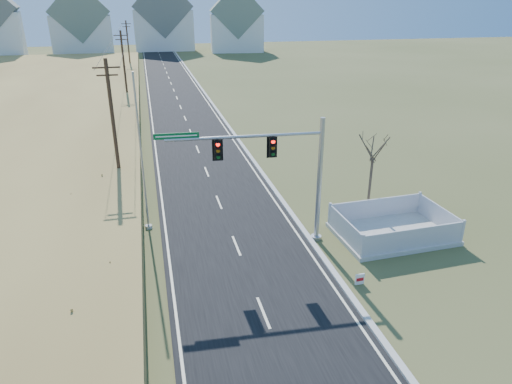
# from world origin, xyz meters

# --- Properties ---
(ground) EXTENTS (260.00, 260.00, 0.00)m
(ground) POSITION_xyz_m (0.00, 0.00, 0.00)
(ground) COLOR #454B24
(ground) RESTS_ON ground
(road) EXTENTS (8.00, 180.00, 0.06)m
(road) POSITION_xyz_m (0.00, 50.00, 0.03)
(road) COLOR black
(road) RESTS_ON ground
(curb) EXTENTS (0.30, 180.00, 0.18)m
(curb) POSITION_xyz_m (4.15, 50.00, 0.09)
(curb) COLOR #B2AFA8
(curb) RESTS_ON ground
(utility_pole_near) EXTENTS (1.80, 0.26, 9.00)m
(utility_pole_near) POSITION_xyz_m (-6.50, 15.00, 4.68)
(utility_pole_near) COLOR #422D1E
(utility_pole_near) RESTS_ON ground
(utility_pole_mid) EXTENTS (1.80, 0.26, 9.00)m
(utility_pole_mid) POSITION_xyz_m (-6.50, 45.00, 4.68)
(utility_pole_mid) COLOR #422D1E
(utility_pole_mid) RESTS_ON ground
(utility_pole_far) EXTENTS (1.80, 0.26, 9.00)m
(utility_pole_far) POSITION_xyz_m (-6.50, 75.00, 4.68)
(utility_pole_far) COLOR #422D1E
(utility_pole_far) RESTS_ON ground
(condo_nnw) EXTENTS (14.93, 11.17, 17.03)m
(condo_nnw) POSITION_xyz_m (-18.00, 108.00, 6.94)
(condo_nnw) COLOR silver
(condo_nnw) RESTS_ON ground
(condo_n) EXTENTS (15.27, 10.20, 18.54)m
(condo_n) POSITION_xyz_m (2.00, 112.00, 7.61)
(condo_n) COLOR silver
(condo_n) RESTS_ON ground
(condo_ne) EXTENTS (14.12, 10.51, 16.52)m
(condo_ne) POSITION_xyz_m (20.00, 104.00, 6.84)
(condo_ne) COLOR silver
(condo_ne) RESTS_ON ground
(traffic_signal_mast) EXTENTS (8.82, 0.88, 7.03)m
(traffic_signal_mast) POSITION_xyz_m (2.73, 3.92, 4.34)
(traffic_signal_mast) COLOR #9EA0A5
(traffic_signal_mast) RESTS_ON ground
(fence_enclosure) EXTENTS (6.54, 4.60, 1.46)m
(fence_enclosure) POSITION_xyz_m (8.98, 3.15, 0.29)
(fence_enclosure) COLOR #B7B5AD
(fence_enclosure) RESTS_ON ground
(open_sign) EXTENTS (0.47, 0.08, 0.58)m
(open_sign) POSITION_xyz_m (5.01, -0.96, 0.31)
(open_sign) COLOR white
(open_sign) RESTS_ON ground
(flagpole) EXTENTS (0.41, 0.41, 9.13)m
(flagpole) POSITION_xyz_m (-4.66, 7.40, 3.65)
(flagpole) COLOR #B7B5AD
(flagpole) RESTS_ON ground
(bare_tree) EXTENTS (2.05, 2.05, 5.44)m
(bare_tree) POSITION_xyz_m (9.04, 6.42, 4.39)
(bare_tree) COLOR #4C3F33
(bare_tree) RESTS_ON ground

